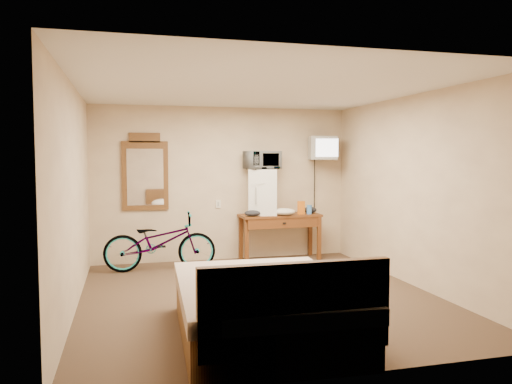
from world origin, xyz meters
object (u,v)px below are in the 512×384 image
(desk, at_px, (280,222))
(crt_television, at_px, (323,148))
(wall_mirror, at_px, (145,173))
(bed, at_px, (265,307))
(microwave, at_px, (262,160))
(bicycle, at_px, (160,242))
(blue_cup, at_px, (309,210))
(mini_fridge, at_px, (262,192))

(desk, bearing_deg, crt_television, 1.68)
(wall_mirror, xyz_separation_m, bed, (0.93, -3.65, -1.15))
(microwave, xyz_separation_m, bicycle, (-1.67, -0.37, -1.21))
(bed, bearing_deg, blue_cup, 62.94)
(bicycle, xyz_separation_m, bed, (0.75, -3.06, -0.14))
(desk, height_order, wall_mirror, wall_mirror)
(desk, relative_size, bicycle, 0.82)
(desk, bearing_deg, bicycle, -171.05)
(wall_mirror, relative_size, bed, 0.57)
(bed, bearing_deg, bicycle, 103.82)
(wall_mirror, bearing_deg, crt_television, -4.96)
(bicycle, bearing_deg, desk, -77.76)
(wall_mirror, bearing_deg, bed, -75.65)
(blue_cup, bearing_deg, desk, 172.74)
(blue_cup, relative_size, bicycle, 0.09)
(crt_television, height_order, wall_mirror, wall_mirror)
(microwave, relative_size, bicycle, 0.33)
(wall_mirror, bearing_deg, mini_fridge, -6.48)
(mini_fridge, distance_m, blue_cup, 0.84)
(crt_television, bearing_deg, blue_cup, -162.28)
(microwave, distance_m, crt_television, 1.05)
(microwave, bearing_deg, blue_cup, -25.60)
(blue_cup, xyz_separation_m, wall_mirror, (-2.62, 0.33, 0.62))
(desk, height_order, bed, bed)
(crt_television, bearing_deg, microwave, 177.77)
(blue_cup, xyz_separation_m, bicycle, (-2.45, -0.25, -0.39))
(blue_cup, distance_m, crt_television, 1.05)
(wall_mirror, bearing_deg, blue_cup, -7.23)
(mini_fridge, bearing_deg, microwave, 56.33)
(mini_fridge, xyz_separation_m, bed, (-0.92, -3.44, -0.83))
(desk, bearing_deg, mini_fridge, 168.20)
(desk, bearing_deg, blue_cup, -7.26)
(bicycle, bearing_deg, microwave, -74.19)
(microwave, distance_m, bed, 3.80)
(mini_fridge, distance_m, microwave, 0.52)
(desk, relative_size, bed, 0.63)
(desk, distance_m, microwave, 1.06)
(desk, bearing_deg, bed, -109.79)
(microwave, xyz_separation_m, bed, (-0.92, -3.44, -1.35))
(mini_fridge, height_order, bicycle, mini_fridge)
(mini_fridge, bearing_deg, crt_television, -2.22)
(desk, xyz_separation_m, bed, (-1.21, -3.37, -0.33))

